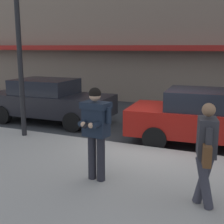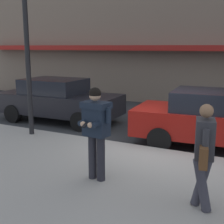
{
  "view_description": "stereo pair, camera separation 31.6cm",
  "coord_description": "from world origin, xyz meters",
  "px_view_note": "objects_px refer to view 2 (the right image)",
  "views": [
    {
      "loc": [
        1.96,
        -7.65,
        2.68
      ],
      "look_at": [
        -0.3,
        -2.48,
        1.49
      ],
      "focal_mm": 50.0,
      "sensor_mm": 36.0,
      "label": 1
    },
    {
      "loc": [
        2.24,
        -7.51,
        2.68
      ],
      "look_at": [
        -0.3,
        -2.48,
        1.49
      ],
      "focal_mm": 50.0,
      "sensor_mm": 36.0,
      "label": 2
    }
  ],
  "objects_px": {
    "parked_sedan_near": "(58,100)",
    "man_texting_on_phone": "(96,124)",
    "pedestrian_with_bag": "(204,151)",
    "parked_sedan_mid": "(218,119)",
    "street_lamp_post": "(26,29)"
  },
  "relations": [
    {
      "from": "parked_sedan_mid",
      "to": "man_texting_on_phone",
      "type": "bearing_deg",
      "value": -116.34
    },
    {
      "from": "parked_sedan_mid",
      "to": "pedestrian_with_bag",
      "type": "distance_m",
      "value": 3.74
    },
    {
      "from": "man_texting_on_phone",
      "to": "pedestrian_with_bag",
      "type": "bearing_deg",
      "value": -6.29
    },
    {
      "from": "parked_sedan_mid",
      "to": "man_texting_on_phone",
      "type": "distance_m",
      "value": 3.92
    },
    {
      "from": "parked_sedan_near",
      "to": "pedestrian_with_bag",
      "type": "bearing_deg",
      "value": -35.85
    },
    {
      "from": "parked_sedan_mid",
      "to": "man_texting_on_phone",
      "type": "xyz_separation_m",
      "value": [
        -1.73,
        -3.49,
        0.46
      ]
    },
    {
      "from": "parked_sedan_mid",
      "to": "man_texting_on_phone",
      "type": "relative_size",
      "value": 2.56
    },
    {
      "from": "parked_sedan_near",
      "to": "man_texting_on_phone",
      "type": "relative_size",
      "value": 2.52
    },
    {
      "from": "street_lamp_post",
      "to": "parked_sedan_near",
      "type": "bearing_deg",
      "value": 105.89
    },
    {
      "from": "parked_sedan_near",
      "to": "parked_sedan_mid",
      "type": "bearing_deg",
      "value": -5.93
    },
    {
      "from": "parked_sedan_near",
      "to": "pedestrian_with_bag",
      "type": "distance_m",
      "value": 7.34
    },
    {
      "from": "man_texting_on_phone",
      "to": "street_lamp_post",
      "type": "height_order",
      "value": "street_lamp_post"
    },
    {
      "from": "man_texting_on_phone",
      "to": "parked_sedan_mid",
      "type": "bearing_deg",
      "value": 63.66
    },
    {
      "from": "man_texting_on_phone",
      "to": "street_lamp_post",
      "type": "xyz_separation_m",
      "value": [
        -3.3,
        1.93,
        1.89
      ]
    },
    {
      "from": "parked_sedan_mid",
      "to": "pedestrian_with_bag",
      "type": "relative_size",
      "value": 2.72
    }
  ]
}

